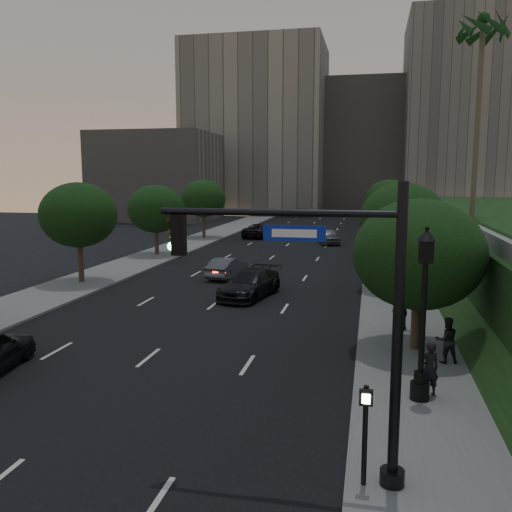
% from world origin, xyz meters
% --- Properties ---
extents(ground, '(160.00, 160.00, 0.00)m').
position_xyz_m(ground, '(0.00, 0.00, 0.00)').
color(ground, black).
rests_on(ground, ground).
extents(road_surface, '(16.00, 140.00, 0.02)m').
position_xyz_m(road_surface, '(0.00, 30.00, 0.01)').
color(road_surface, black).
rests_on(road_surface, ground).
extents(sidewalk_right, '(4.50, 140.00, 0.15)m').
position_xyz_m(sidewalk_right, '(10.25, 30.00, 0.07)').
color(sidewalk_right, slate).
rests_on(sidewalk_right, ground).
extents(sidewalk_left, '(4.50, 140.00, 0.15)m').
position_xyz_m(sidewalk_left, '(-10.25, 30.00, 0.07)').
color(sidewalk_left, slate).
rests_on(sidewalk_left, ground).
extents(parapet_wall, '(0.35, 90.00, 0.70)m').
position_xyz_m(parapet_wall, '(13.50, 28.00, 4.35)').
color(parapet_wall, slate).
rests_on(parapet_wall, embankment).
extents(office_block_left, '(26.00, 20.00, 32.00)m').
position_xyz_m(office_block_left, '(-14.00, 92.00, 16.00)').
color(office_block_left, gray).
rests_on(office_block_left, ground).
extents(office_block_mid, '(22.00, 18.00, 26.00)m').
position_xyz_m(office_block_mid, '(6.00, 102.00, 13.00)').
color(office_block_mid, gray).
rests_on(office_block_mid, ground).
extents(office_block_right, '(20.00, 22.00, 36.00)m').
position_xyz_m(office_block_right, '(24.00, 96.00, 18.00)').
color(office_block_right, slate).
rests_on(office_block_right, ground).
extents(office_block_filler, '(18.00, 16.00, 14.00)m').
position_xyz_m(office_block_filler, '(-26.00, 70.00, 7.00)').
color(office_block_filler, gray).
rests_on(office_block_filler, ground).
extents(tree_right_a, '(5.20, 5.20, 6.24)m').
position_xyz_m(tree_right_a, '(10.30, 8.00, 4.02)').
color(tree_right_a, '#38281C').
rests_on(tree_right_a, ground).
extents(tree_right_b, '(5.20, 5.20, 6.74)m').
position_xyz_m(tree_right_b, '(10.30, 20.00, 4.52)').
color(tree_right_b, '#38281C').
rests_on(tree_right_b, ground).
extents(tree_right_c, '(5.20, 5.20, 6.24)m').
position_xyz_m(tree_right_c, '(10.30, 33.00, 4.02)').
color(tree_right_c, '#38281C').
rests_on(tree_right_c, ground).
extents(tree_right_d, '(5.20, 5.20, 6.74)m').
position_xyz_m(tree_right_d, '(10.30, 47.00, 4.52)').
color(tree_right_d, '#38281C').
rests_on(tree_right_d, ground).
extents(tree_right_e, '(5.20, 5.20, 6.24)m').
position_xyz_m(tree_right_e, '(10.30, 62.00, 4.02)').
color(tree_right_e, '#38281C').
rests_on(tree_right_e, ground).
extents(tree_left_b, '(5.00, 5.00, 6.71)m').
position_xyz_m(tree_left_b, '(-10.30, 18.00, 4.58)').
color(tree_left_b, '#38281C').
rests_on(tree_left_b, ground).
extents(tree_left_c, '(5.00, 5.00, 6.34)m').
position_xyz_m(tree_left_c, '(-10.30, 31.00, 4.21)').
color(tree_left_c, '#38281C').
rests_on(tree_left_c, ground).
extents(tree_left_d, '(5.00, 5.00, 6.71)m').
position_xyz_m(tree_left_d, '(-10.30, 45.00, 4.58)').
color(tree_left_d, '#38281C').
rests_on(tree_left_d, ground).
extents(palm_far, '(3.20, 3.20, 15.50)m').
position_xyz_m(palm_far, '(16.00, 30.00, 17.64)').
color(palm_far, '#4C4233').
rests_on(palm_far, embankment).
extents(traffic_signal_mast, '(5.68, 0.56, 7.00)m').
position_xyz_m(traffic_signal_mast, '(7.97, -2.31, 3.67)').
color(traffic_signal_mast, black).
rests_on(traffic_signal_mast, ground).
extents(street_lamp, '(0.64, 0.64, 5.62)m').
position_xyz_m(street_lamp, '(10.07, 2.77, 2.63)').
color(street_lamp, black).
rests_on(street_lamp, ground).
extents(pedestrian_signal, '(0.30, 0.33, 2.50)m').
position_xyz_m(pedestrian_signal, '(8.42, -2.50, 1.57)').
color(pedestrian_signal, black).
rests_on(pedestrian_signal, ground).
extents(sedan_mid_left, '(2.17, 4.58, 1.45)m').
position_xyz_m(sedan_mid_left, '(-1.38, 22.12, 0.72)').
color(sedan_mid_left, '#4C4F52').
rests_on(sedan_mid_left, ground).
extents(sedan_far_left, '(3.61, 6.19, 1.62)m').
position_xyz_m(sedan_far_left, '(-4.18, 47.24, 0.81)').
color(sedan_far_left, black).
rests_on(sedan_far_left, ground).
extents(sedan_near_right, '(3.34, 5.92, 1.62)m').
position_xyz_m(sedan_near_right, '(1.52, 16.44, 0.81)').
color(sedan_near_right, black).
rests_on(sedan_near_right, ground).
extents(sedan_far_right, '(3.00, 5.17, 1.66)m').
position_xyz_m(sedan_far_right, '(4.07, 42.93, 0.83)').
color(sedan_far_right, '#595A60').
rests_on(sedan_far_right, ground).
extents(pedestrian_a, '(0.76, 0.63, 1.78)m').
position_xyz_m(pedestrian_a, '(10.36, 3.12, 1.04)').
color(pedestrian_a, black).
rests_on(pedestrian_a, sidewalk_right).
extents(pedestrian_b, '(0.97, 0.82, 1.76)m').
position_xyz_m(pedestrian_b, '(11.32, 6.47, 1.03)').
color(pedestrian_b, black).
rests_on(pedestrian_b, sidewalk_right).
extents(pedestrian_c, '(1.02, 0.55, 1.65)m').
position_xyz_m(pedestrian_c, '(9.96, 10.73, 0.98)').
color(pedestrian_c, black).
rests_on(pedestrian_c, sidewalk_right).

